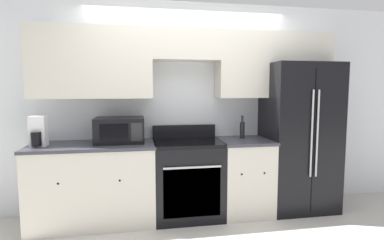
% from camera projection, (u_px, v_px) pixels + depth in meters
% --- Properties ---
extents(ground_plane, '(12.00, 12.00, 0.00)m').
position_uv_depth(ground_plane, '(197.00, 227.00, 3.32)').
color(ground_plane, beige).
extents(wall_back, '(8.00, 0.39, 2.60)m').
position_uv_depth(wall_back, '(188.00, 89.00, 3.74)').
color(wall_back, silver).
rests_on(wall_back, ground_plane).
extents(lower_cabinets_left, '(1.38, 0.64, 0.91)m').
position_uv_depth(lower_cabinets_left, '(94.00, 184.00, 3.39)').
color(lower_cabinets_left, beige).
rests_on(lower_cabinets_left, ground_plane).
extents(lower_cabinets_right, '(0.63, 0.64, 0.91)m').
position_uv_depth(lower_cabinets_right, '(244.00, 176.00, 3.69)').
color(lower_cabinets_right, beige).
rests_on(lower_cabinets_right, ground_plane).
extents(oven_range, '(0.80, 0.65, 1.07)m').
position_uv_depth(oven_range, '(188.00, 178.00, 3.57)').
color(oven_range, black).
rests_on(oven_range, ground_plane).
extents(refrigerator, '(0.85, 0.75, 1.84)m').
position_uv_depth(refrigerator, '(297.00, 137.00, 3.82)').
color(refrigerator, black).
rests_on(refrigerator, ground_plane).
extents(microwave, '(0.55, 0.41, 0.29)m').
position_uv_depth(microwave, '(120.00, 130.00, 3.43)').
color(microwave, black).
rests_on(microwave, lower_cabinets_left).
extents(bottle, '(0.06, 0.06, 0.28)m').
position_uv_depth(bottle, '(242.00, 129.00, 3.74)').
color(bottle, black).
rests_on(bottle, lower_cabinets_right).
extents(electric_kettle, '(0.16, 0.21, 0.33)m').
position_uv_depth(electric_kettle, '(38.00, 132.00, 3.19)').
color(electric_kettle, white).
rests_on(electric_kettle, lower_cabinets_left).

